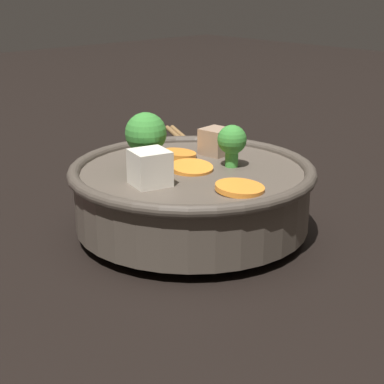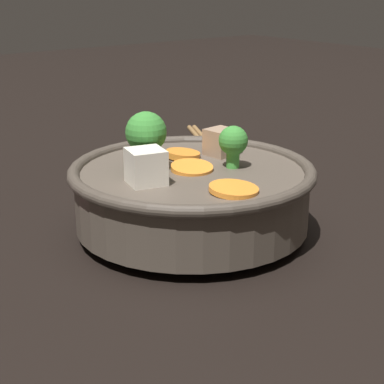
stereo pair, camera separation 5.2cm
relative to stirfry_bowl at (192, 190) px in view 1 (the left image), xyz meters
name	(u,v)px [view 1 (the left image)]	position (x,y,z in m)	size (l,w,h in m)	color
ground_plane	(192,233)	(0.00, 0.00, -0.04)	(3.00, 3.00, 0.00)	black
stirfry_bowl	(192,190)	(0.00, 0.00, 0.00)	(0.24, 0.24, 0.12)	#51473D
side_saucer	(190,152)	(-0.20, 0.19, -0.04)	(0.12, 0.12, 0.01)	white
chopsticks_pair	(190,145)	(-0.20, 0.19, -0.03)	(0.20, 0.11, 0.01)	olive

